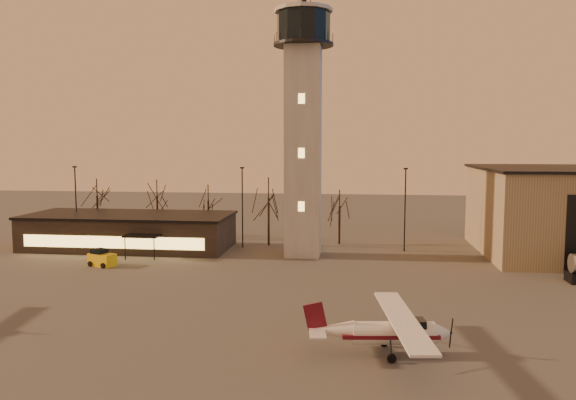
{
  "coord_description": "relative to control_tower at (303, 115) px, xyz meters",
  "views": [
    {
      "loc": [
        6.16,
        -34.46,
        13.11
      ],
      "look_at": [
        0.33,
        13.0,
        8.24
      ],
      "focal_mm": 35.0,
      "sensor_mm": 36.0,
      "label": 1
    }
  ],
  "objects": [
    {
      "name": "terminal",
      "position": [
        -21.99,
        1.98,
        -14.17
      ],
      "size": [
        25.4,
        12.2,
        4.3
      ],
      "color": "black",
      "rests_on": "ground"
    },
    {
      "name": "light_poles",
      "position": [
        0.5,
        1.0,
        -10.92
      ],
      "size": [
        58.5,
        12.25,
        10.14
      ],
      "color": "black",
      "rests_on": "ground"
    },
    {
      "name": "cessna_front",
      "position": [
        8.67,
        -30.15,
        -15.17
      ],
      "size": [
        9.71,
        12.25,
        3.36
      ],
      "rotation": [
        0.0,
        0.0,
        0.12
      ],
      "color": "silver",
      "rests_on": "ground"
    },
    {
      "name": "ground",
      "position": [
        0.0,
        -30.0,
        -16.33
      ],
      "size": [
        220.0,
        220.0,
        0.0
      ],
      "primitive_type": "plane",
      "color": "#3F3D3A",
      "rests_on": "ground"
    },
    {
      "name": "tree_row",
      "position": [
        -13.7,
        9.16,
        -10.39
      ],
      "size": [
        37.2,
        9.2,
        8.8
      ],
      "color": "black",
      "rests_on": "ground"
    },
    {
      "name": "control_tower",
      "position": [
        0.0,
        0.0,
        0.0
      ],
      "size": [
        6.8,
        6.8,
        32.6
      ],
      "color": "gray",
      "rests_on": "ground"
    },
    {
      "name": "service_cart",
      "position": [
        -20.85,
        -8.27,
        -15.63
      ],
      "size": [
        3.22,
        2.6,
        1.81
      ],
      "rotation": [
        0.0,
        0.0,
        -0.37
      ],
      "color": "#E7B90D",
      "rests_on": "ground"
    }
  ]
}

